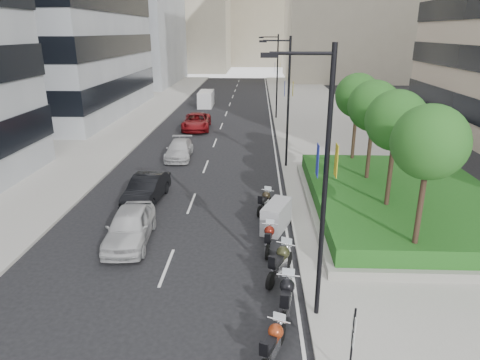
# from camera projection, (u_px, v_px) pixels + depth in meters

# --- Properties ---
(ground) EXTENTS (160.00, 160.00, 0.00)m
(ground) POSITION_uv_depth(u_px,v_px,m) (187.00, 332.00, 13.94)
(ground) COLOR black
(ground) RESTS_ON ground
(sidewalk_right) EXTENTS (10.00, 100.00, 0.15)m
(sidewalk_right) POSITION_uv_depth(u_px,v_px,m) (326.00, 130.00, 41.88)
(sidewalk_right) COLOR #9E9B93
(sidewalk_right) RESTS_ON ground
(sidewalk_left) EXTENTS (8.00, 100.00, 0.15)m
(sidewalk_left) POSITION_uv_depth(u_px,v_px,m) (115.00, 129.00, 42.67)
(sidewalk_left) COLOR #9E9B93
(sidewalk_left) RESTS_ON ground
(lane_edge) EXTENTS (0.12, 100.00, 0.01)m
(lane_edge) POSITION_uv_depth(u_px,v_px,m) (272.00, 131.00, 42.10)
(lane_edge) COLOR silver
(lane_edge) RESTS_ON ground
(lane_centre) EXTENTS (0.12, 100.00, 0.01)m
(lane_centre) POSITION_uv_depth(u_px,v_px,m) (220.00, 130.00, 42.30)
(lane_centre) COLOR silver
(lane_centre) RESTS_ON ground
(planter) EXTENTS (10.00, 14.00, 0.40)m
(planter) POSITION_uv_depth(u_px,v_px,m) (402.00, 208.00, 22.88)
(planter) COLOR gray
(planter) RESTS_ON sidewalk_right
(hedge) EXTENTS (9.40, 13.40, 0.80)m
(hedge) POSITION_uv_depth(u_px,v_px,m) (403.00, 197.00, 22.68)
(hedge) COLOR #164614
(hedge) RESTS_ON planter
(tree_0) EXTENTS (2.80, 2.80, 6.30)m
(tree_0) POSITION_uv_depth(u_px,v_px,m) (430.00, 143.00, 15.61)
(tree_0) COLOR #332319
(tree_0) RESTS_ON planter
(tree_1) EXTENTS (2.80, 2.80, 6.30)m
(tree_1) POSITION_uv_depth(u_px,v_px,m) (396.00, 121.00, 19.38)
(tree_1) COLOR #332319
(tree_1) RESTS_ON planter
(tree_2) EXTENTS (2.80, 2.80, 6.30)m
(tree_2) POSITION_uv_depth(u_px,v_px,m) (374.00, 106.00, 23.15)
(tree_2) COLOR #332319
(tree_2) RESTS_ON planter
(tree_3) EXTENTS (2.80, 2.80, 6.30)m
(tree_3) POSITION_uv_depth(u_px,v_px,m) (358.00, 96.00, 26.93)
(tree_3) COLOR #332319
(tree_3) RESTS_ON planter
(lamp_post_0) EXTENTS (2.34, 0.45, 9.00)m
(lamp_post_0) POSITION_uv_depth(u_px,v_px,m) (321.00, 177.00, 13.06)
(lamp_post_0) COLOR black
(lamp_post_0) RESTS_ON ground
(lamp_post_1) EXTENTS (2.34, 0.45, 9.00)m
(lamp_post_1) POSITION_uv_depth(u_px,v_px,m) (286.00, 97.00, 29.10)
(lamp_post_1) COLOR black
(lamp_post_1) RESTS_ON ground
(lamp_post_2) EXTENTS (2.34, 0.45, 9.00)m
(lamp_post_2) POSITION_uv_depth(u_px,v_px,m) (276.00, 72.00, 46.08)
(lamp_post_2) COLOR black
(lamp_post_2) RESTS_ON ground
(parking_sign) EXTENTS (0.06, 0.32, 2.50)m
(parking_sign) POSITION_uv_depth(u_px,v_px,m) (352.00, 342.00, 11.39)
(parking_sign) COLOR black
(parking_sign) RESTS_ON ground
(motorcycle_1) EXTENTS (1.01, 2.07, 1.09)m
(motorcycle_1) POSITION_uv_depth(u_px,v_px,m) (273.00, 344.00, 12.58)
(motorcycle_1) COLOR black
(motorcycle_1) RESTS_ON ground
(motorcycle_2) EXTENTS (0.81, 2.43, 1.21)m
(motorcycle_2) POSITION_uv_depth(u_px,v_px,m) (286.00, 298.00, 14.64)
(motorcycle_2) COLOR black
(motorcycle_2) RESTS_ON ground
(motorcycle_3) EXTENTS (1.23, 2.31, 1.24)m
(motorcycle_3) POSITION_uv_depth(u_px,v_px,m) (280.00, 262.00, 16.85)
(motorcycle_3) COLOR black
(motorcycle_3) RESTS_ON ground
(motorcycle_4) EXTENTS (0.72, 2.15, 1.07)m
(motorcycle_4) POSITION_uv_depth(u_px,v_px,m) (269.00, 238.00, 19.00)
(motorcycle_4) COLOR black
(motorcycle_4) RESTS_ON ground
(motorcycle_5) EXTENTS (1.65, 2.44, 1.37)m
(motorcycle_5) POSITION_uv_depth(u_px,v_px,m) (276.00, 216.00, 20.97)
(motorcycle_5) COLOR black
(motorcycle_5) RESTS_ON ground
(motorcycle_6) EXTENTS (0.93, 2.05, 1.06)m
(motorcycle_6) POSITION_uv_depth(u_px,v_px,m) (265.00, 201.00, 23.13)
(motorcycle_6) COLOR black
(motorcycle_6) RESTS_ON ground
(car_a) EXTENTS (2.20, 4.81, 1.60)m
(car_a) POSITION_uv_depth(u_px,v_px,m) (130.00, 226.00, 19.65)
(car_a) COLOR silver
(car_a) RESTS_ON ground
(car_b) EXTENTS (1.96, 4.71, 1.52)m
(car_b) POSITION_uv_depth(u_px,v_px,m) (146.00, 189.00, 24.40)
(car_b) COLOR black
(car_b) RESTS_ON ground
(car_c) EXTENTS (2.09, 4.70, 1.34)m
(car_c) POSITION_uv_depth(u_px,v_px,m) (179.00, 149.00, 32.88)
(car_c) COLOR #BDBDBF
(car_c) RESTS_ON ground
(car_d) EXTENTS (2.88, 5.80, 1.58)m
(car_d) POSITION_uv_depth(u_px,v_px,m) (196.00, 122.00, 42.42)
(car_d) COLOR maroon
(car_d) RESTS_ON ground
(delivery_van) EXTENTS (1.82, 4.67, 1.95)m
(delivery_van) POSITION_uv_depth(u_px,v_px,m) (206.00, 100.00, 55.23)
(delivery_van) COLOR silver
(delivery_van) RESTS_ON ground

